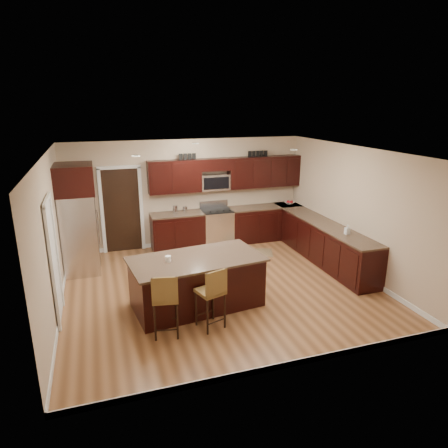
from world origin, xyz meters
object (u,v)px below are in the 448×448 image
object	(u,v)px
island	(197,283)
stool_mid	(212,292)
range	(217,227)
stool_left	(165,298)
refrigerator	(78,218)

from	to	relation	value
island	stool_mid	distance (m)	0.87
island	range	bearing A→B (deg)	59.69
range	stool_left	world-z (taller)	range
range	refrigerator	bearing A→B (deg)	-167.13
range	refrigerator	size ratio (longest dim) A/B	0.47
stool_mid	range	bearing A→B (deg)	54.27
island	refrigerator	xyz separation A→B (m)	(-2.00, 2.29, 0.78)
range	stool_mid	bearing A→B (deg)	-107.93
stool_left	stool_mid	bearing A→B (deg)	10.82
stool_mid	refrigerator	size ratio (longest dim) A/B	0.45
stool_mid	refrigerator	xyz separation A→B (m)	(-2.04, 3.13, 0.55)
refrigerator	stool_left	bearing A→B (deg)	-67.67
stool_left	stool_mid	size ratio (longest dim) A/B	1.01
stool_left	refrigerator	distance (m)	3.43
range	refrigerator	world-z (taller)	refrigerator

